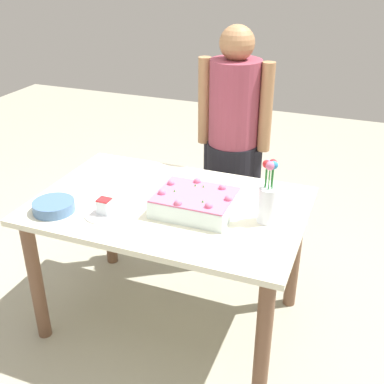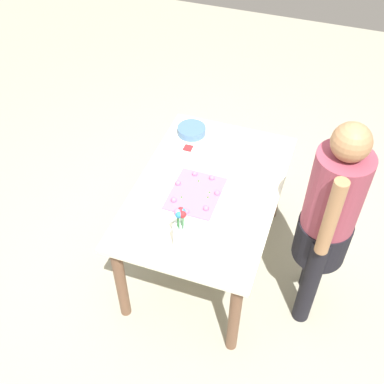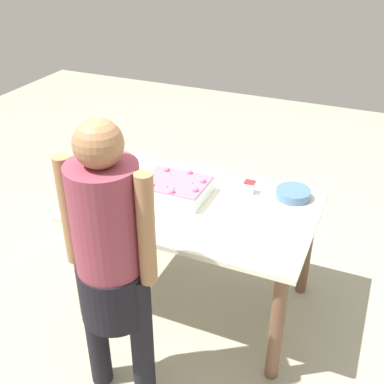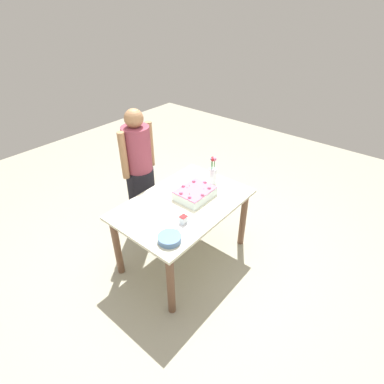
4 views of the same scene
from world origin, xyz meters
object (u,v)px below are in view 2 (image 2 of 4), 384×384
at_px(flower_vase, 181,233).
at_px(fruit_bowl, 192,130).
at_px(serving_plate_with_slice, 188,154).
at_px(cake_knife, 260,177).
at_px(sheet_cake, 195,198).
at_px(person_standing, 329,216).

xyz_separation_m(flower_vase, fruit_bowl, (-0.97, -0.28, -0.10)).
relative_size(serving_plate_with_slice, cake_knife, 1.04).
bearing_deg(serving_plate_with_slice, cake_knife, 86.41).
height_order(sheet_cake, serving_plate_with_slice, sheet_cake).
height_order(serving_plate_with_slice, fruit_bowl, serving_plate_with_slice).
relative_size(cake_knife, flower_vase, 0.62).
bearing_deg(fruit_bowl, serving_plate_with_slice, 13.92).
distance_m(cake_knife, fruit_bowl, 0.62).
height_order(serving_plate_with_slice, cake_knife, serving_plate_with_slice).
bearing_deg(cake_knife, fruit_bowl, 159.91).
bearing_deg(serving_plate_with_slice, person_standing, 70.43).
relative_size(fruit_bowl, person_standing, 0.13).
bearing_deg(person_standing, flower_vase, 27.60).
distance_m(sheet_cake, flower_vase, 0.35).
bearing_deg(sheet_cake, cake_knife, 138.53).
distance_m(serving_plate_with_slice, flower_vase, 0.76).
bearing_deg(fruit_bowl, person_standing, 60.10).
xyz_separation_m(sheet_cake, person_standing, (-0.05, 0.77, 0.07)).
distance_m(sheet_cake, fruit_bowl, 0.68).
xyz_separation_m(cake_knife, flower_vase, (0.69, -0.28, 0.12)).
relative_size(serving_plate_with_slice, person_standing, 0.13).
distance_m(cake_knife, person_standing, 0.56).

